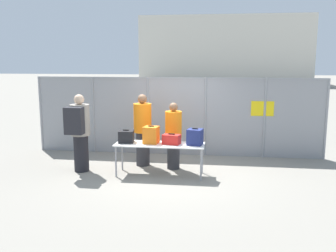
{
  "coord_description": "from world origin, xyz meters",
  "views": [
    {
      "loc": [
        1.16,
        -8.41,
        2.63
      ],
      "look_at": [
        -0.05,
        0.43,
        1.05
      ],
      "focal_mm": 40.0,
      "sensor_mm": 36.0,
      "label": 1
    }
  ],
  "objects_px": {
    "suitcase_red": "(171,139)",
    "security_worker_far": "(143,129)",
    "suitcase_navy": "(195,137)",
    "inspection_table": "(160,146)",
    "utility_trailer": "(240,130)",
    "traveler_hooded": "(79,130)",
    "security_worker_near": "(173,135)",
    "suitcase_orange": "(151,135)",
    "suitcase_black": "(126,136)"
  },
  "relations": [
    {
      "from": "suitcase_black",
      "to": "security_worker_far",
      "type": "distance_m",
      "value": 0.75
    },
    {
      "from": "suitcase_orange",
      "to": "security_worker_far",
      "type": "bearing_deg",
      "value": 115.78
    },
    {
      "from": "inspection_table",
      "to": "suitcase_black",
      "type": "height_order",
      "value": "suitcase_black"
    },
    {
      "from": "suitcase_orange",
      "to": "utility_trailer",
      "type": "bearing_deg",
      "value": 60.06
    },
    {
      "from": "suitcase_red",
      "to": "suitcase_navy",
      "type": "xyz_separation_m",
      "value": [
        0.53,
        0.01,
        0.07
      ]
    },
    {
      "from": "suitcase_black",
      "to": "traveler_hooded",
      "type": "distance_m",
      "value": 1.12
    },
    {
      "from": "security_worker_near",
      "to": "suitcase_orange",
      "type": "bearing_deg",
      "value": 50.13
    },
    {
      "from": "suitcase_orange",
      "to": "security_worker_near",
      "type": "relative_size",
      "value": 0.25
    },
    {
      "from": "utility_trailer",
      "to": "security_worker_far",
      "type": "bearing_deg",
      "value": -129.1
    },
    {
      "from": "inspection_table",
      "to": "suitcase_red",
      "type": "distance_m",
      "value": 0.32
    },
    {
      "from": "inspection_table",
      "to": "suitcase_red",
      "type": "bearing_deg",
      "value": 1.83
    },
    {
      "from": "traveler_hooded",
      "to": "suitcase_orange",
      "type": "bearing_deg",
      "value": -14.32
    },
    {
      "from": "suitcase_black",
      "to": "suitcase_orange",
      "type": "distance_m",
      "value": 0.59
    },
    {
      "from": "security_worker_far",
      "to": "security_worker_near",
      "type": "bearing_deg",
      "value": -171.75
    },
    {
      "from": "traveler_hooded",
      "to": "security_worker_far",
      "type": "height_order",
      "value": "traveler_hooded"
    },
    {
      "from": "security_worker_far",
      "to": "utility_trailer",
      "type": "bearing_deg",
      "value": -107.67
    },
    {
      "from": "traveler_hooded",
      "to": "utility_trailer",
      "type": "height_order",
      "value": "traveler_hooded"
    },
    {
      "from": "traveler_hooded",
      "to": "utility_trailer",
      "type": "xyz_separation_m",
      "value": [
        3.95,
        3.95,
        -0.63
      ]
    },
    {
      "from": "suitcase_red",
      "to": "suitcase_navy",
      "type": "height_order",
      "value": "suitcase_navy"
    },
    {
      "from": "suitcase_navy",
      "to": "security_worker_far",
      "type": "height_order",
      "value": "security_worker_far"
    },
    {
      "from": "inspection_table",
      "to": "security_worker_near",
      "type": "height_order",
      "value": "security_worker_near"
    },
    {
      "from": "security_worker_far",
      "to": "utility_trailer",
      "type": "xyz_separation_m",
      "value": [
        2.59,
        3.19,
        -0.55
      ]
    },
    {
      "from": "inspection_table",
      "to": "utility_trailer",
      "type": "height_order",
      "value": "inspection_table"
    },
    {
      "from": "inspection_table",
      "to": "security_worker_far",
      "type": "xyz_separation_m",
      "value": [
        -0.55,
        0.76,
        0.25
      ]
    },
    {
      "from": "security_worker_near",
      "to": "security_worker_far",
      "type": "relative_size",
      "value": 0.9
    },
    {
      "from": "suitcase_black",
      "to": "suitcase_red",
      "type": "distance_m",
      "value": 1.07
    },
    {
      "from": "inspection_table",
      "to": "suitcase_black",
      "type": "bearing_deg",
      "value": 176.41
    },
    {
      "from": "inspection_table",
      "to": "suitcase_navy",
      "type": "bearing_deg",
      "value": 1.24
    },
    {
      "from": "suitcase_navy",
      "to": "inspection_table",
      "type": "bearing_deg",
      "value": -178.76
    },
    {
      "from": "inspection_table",
      "to": "security_worker_far",
      "type": "height_order",
      "value": "security_worker_far"
    },
    {
      "from": "inspection_table",
      "to": "security_worker_near",
      "type": "relative_size",
      "value": 1.26
    },
    {
      "from": "suitcase_navy",
      "to": "security_worker_near",
      "type": "bearing_deg",
      "value": 135.21
    },
    {
      "from": "utility_trailer",
      "to": "suitcase_red",
      "type": "bearing_deg",
      "value": -114.23
    },
    {
      "from": "suitcase_black",
      "to": "suitcase_red",
      "type": "height_order",
      "value": "suitcase_black"
    },
    {
      "from": "inspection_table",
      "to": "security_worker_near",
      "type": "distance_m",
      "value": 0.64
    },
    {
      "from": "inspection_table",
      "to": "suitcase_navy",
      "type": "xyz_separation_m",
      "value": [
        0.8,
        0.02,
        0.23
      ]
    },
    {
      "from": "suitcase_red",
      "to": "security_worker_far",
      "type": "xyz_separation_m",
      "value": [
        -0.82,
        0.75,
        0.08
      ]
    },
    {
      "from": "inspection_table",
      "to": "suitcase_orange",
      "type": "xyz_separation_m",
      "value": [
        -0.21,
        0.04,
        0.25
      ]
    },
    {
      "from": "suitcase_red",
      "to": "utility_trailer",
      "type": "relative_size",
      "value": 0.12
    },
    {
      "from": "suitcase_red",
      "to": "suitcase_orange",
      "type": "bearing_deg",
      "value": 175.85
    },
    {
      "from": "suitcase_red",
      "to": "suitcase_navy",
      "type": "distance_m",
      "value": 0.54
    },
    {
      "from": "inspection_table",
      "to": "suitcase_red",
      "type": "height_order",
      "value": "suitcase_red"
    },
    {
      "from": "suitcase_black",
      "to": "suitcase_navy",
      "type": "distance_m",
      "value": 1.6
    },
    {
      "from": "suitcase_orange",
      "to": "suitcase_red",
      "type": "distance_m",
      "value": 0.48
    },
    {
      "from": "traveler_hooded",
      "to": "inspection_table",
      "type": "bearing_deg",
      "value": -15.79
    },
    {
      "from": "suitcase_orange",
      "to": "suitcase_red",
      "type": "xyz_separation_m",
      "value": [
        0.48,
        -0.03,
        -0.08
      ]
    },
    {
      "from": "suitcase_orange",
      "to": "traveler_hooded",
      "type": "distance_m",
      "value": 1.7
    },
    {
      "from": "suitcase_navy",
      "to": "security_worker_far",
      "type": "distance_m",
      "value": 1.54
    },
    {
      "from": "suitcase_black",
      "to": "security_worker_far",
      "type": "bearing_deg",
      "value": 70.82
    },
    {
      "from": "inspection_table",
      "to": "suitcase_navy",
      "type": "relative_size",
      "value": 5.36
    }
  ]
}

